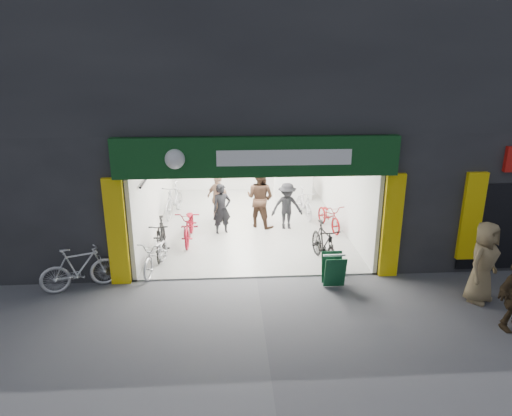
{
  "coord_description": "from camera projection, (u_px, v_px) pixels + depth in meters",
  "views": [
    {
      "loc": [
        -0.67,
        -10.1,
        5.1
      ],
      "look_at": [
        0.08,
        1.5,
        1.32
      ],
      "focal_mm": 32.0,
      "sensor_mm": 36.0,
      "label": 1
    }
  ],
  "objects": [
    {
      "name": "building",
      "position": [
        275.0,
        86.0,
        14.65
      ],
      "size": [
        17.0,
        10.27,
        8.0
      ],
      "color": "#232326",
      "rests_on": "ground"
    },
    {
      "name": "bike_left_midback",
      "position": [
        190.0,
        225.0,
        13.33
      ],
      "size": [
        0.73,
        1.97,
        1.02
      ],
      "primitive_type": "imported",
      "rotation": [
        0.0,
        0.0,
        -0.02
      ],
      "color": "maroon",
      "rests_on": "ground"
    },
    {
      "name": "pedestrian_near",
      "position": [
        483.0,
        262.0,
        9.89
      ],
      "size": [
        1.08,
        1.0,
        1.85
      ],
      "primitive_type": "imported",
      "rotation": [
        0.0,
        0.0,
        0.62
      ],
      "color": "olive",
      "rests_on": "ground"
    },
    {
      "name": "customer_a",
      "position": [
        222.0,
        209.0,
        13.79
      ],
      "size": [
        0.67,
        0.55,
        1.58
      ],
      "primitive_type": "imported",
      "rotation": [
        0.0,
        0.0,
        0.34
      ],
      "color": "black",
      "rests_on": "ground"
    },
    {
      "name": "bike_right_back",
      "position": [
        304.0,
        203.0,
        15.39
      ],
      "size": [
        0.68,
        1.67,
        0.98
      ],
      "primitive_type": "imported",
      "rotation": [
        0.0,
        0.0,
        0.14
      ],
      "color": "#B1B0B5",
      "rests_on": "ground"
    },
    {
      "name": "customer_b",
      "position": [
        260.0,
        198.0,
        14.33
      ],
      "size": [
        1.19,
        1.12,
        1.93
      ],
      "primitive_type": "imported",
      "rotation": [
        0.0,
        0.0,
        2.57
      ],
      "color": "#3C261B",
      "rests_on": "ground"
    },
    {
      "name": "bike_left_front",
      "position": [
        156.0,
        254.0,
        11.48
      ],
      "size": [
        0.9,
        1.76,
        0.88
      ],
      "primitive_type": "imported",
      "rotation": [
        0.0,
        0.0,
        -0.19
      ],
      "color": "silver",
      "rests_on": "ground"
    },
    {
      "name": "bike_left_back",
      "position": [
        174.0,
        199.0,
        15.53
      ],
      "size": [
        0.89,
        1.98,
        1.15
      ],
      "primitive_type": "imported",
      "rotation": [
        0.0,
        0.0,
        -0.19
      ],
      "color": "#ADADB2",
      "rests_on": "ground"
    },
    {
      "name": "bike_right_front",
      "position": [
        324.0,
        244.0,
        11.79
      ],
      "size": [
        0.78,
        1.9,
        1.11
      ],
      "primitive_type": "imported",
      "rotation": [
        0.0,
        0.0,
        0.15
      ],
      "color": "black",
      "rests_on": "ground"
    },
    {
      "name": "sandwich_board",
      "position": [
        334.0,
        269.0,
        10.7
      ],
      "size": [
        0.52,
        0.52,
        0.77
      ],
      "rotation": [
        0.0,
        0.0,
        0.01
      ],
      "color": "#0F3E22",
      "rests_on": "ground"
    },
    {
      "name": "customer_c",
      "position": [
        287.0,
        207.0,
        14.16
      ],
      "size": [
        1.02,
        0.64,
        1.52
      ],
      "primitive_type": "imported",
      "rotation": [
        0.0,
        0.0,
        0.08
      ],
      "color": "black",
      "rests_on": "ground"
    },
    {
      "name": "bike_right_mid",
      "position": [
        329.0,
        216.0,
        14.32
      ],
      "size": [
        0.88,
        1.73,
        0.86
      ],
      "primitive_type": "imported",
      "rotation": [
        0.0,
        0.0,
        0.19
      ],
      "color": "maroon",
      "rests_on": "ground"
    },
    {
      "name": "customer_d",
      "position": [
        219.0,
        199.0,
        14.85
      ],
      "size": [
        0.96,
        0.92,
        1.6
      ],
      "primitive_type": "imported",
      "rotation": [
        0.0,
        0.0,
        2.41
      ],
      "color": "#987158",
      "rests_on": "ground"
    },
    {
      "name": "parked_bike",
      "position": [
        80.0,
        268.0,
        10.5
      ],
      "size": [
        1.82,
        1.11,
        1.06
      ],
      "primitive_type": "imported",
      "rotation": [
        0.0,
        0.0,
        1.94
      ],
      "color": "silver",
      "rests_on": "ground"
    },
    {
      "name": "bike_left_midfront",
      "position": [
        161.0,
        238.0,
        12.33
      ],
      "size": [
        0.52,
        1.75,
        1.04
      ],
      "primitive_type": "imported",
      "rotation": [
        0.0,
        0.0,
        0.02
      ],
      "color": "black",
      "rests_on": "ground"
    },
    {
      "name": "ground",
      "position": [
        257.0,
        278.0,
        11.2
      ],
      "size": [
        60.0,
        60.0,
        0.0
      ],
      "primitive_type": "plane",
      "color": "#56565B",
      "rests_on": "ground"
    }
  ]
}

